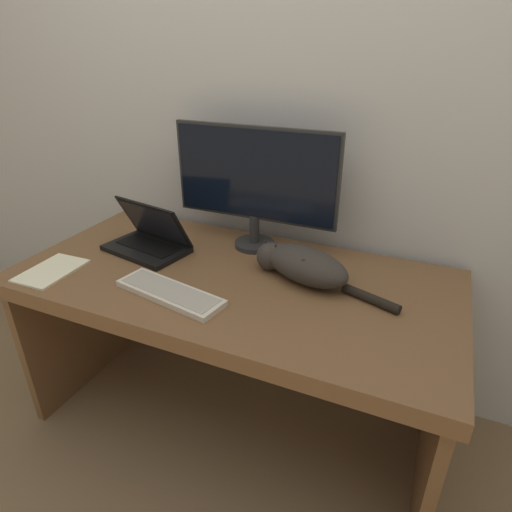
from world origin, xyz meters
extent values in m
plane|color=brown|center=(0.00, 0.00, 0.00)|extent=(12.00, 12.00, 0.00)
cube|color=silver|center=(0.00, 0.84, 1.30)|extent=(6.40, 0.06, 2.60)
cube|color=brown|center=(0.00, 0.39, 0.67)|extent=(1.60, 0.78, 0.06)
cube|color=brown|center=(-0.76, 0.39, 0.32)|extent=(0.04, 0.72, 0.64)
cube|color=brown|center=(0.76, 0.39, 0.32)|extent=(0.04, 0.72, 0.64)
cylinder|color=#282828|center=(-0.03, 0.65, 0.71)|extent=(0.16, 0.16, 0.02)
cylinder|color=#282828|center=(-0.03, 0.65, 0.78)|extent=(0.04, 0.04, 0.11)
cube|color=#282828|center=(-0.03, 0.66, 1.00)|extent=(0.67, 0.02, 0.36)
cube|color=black|center=(-0.03, 0.65, 1.00)|extent=(0.65, 0.01, 0.34)
cube|color=black|center=(-0.41, 0.43, 0.71)|extent=(0.36, 0.26, 0.02)
cube|color=black|center=(-0.41, 0.45, 0.72)|extent=(0.29, 0.16, 0.00)
cube|color=black|center=(-0.40, 0.49, 0.81)|extent=(0.34, 0.16, 0.18)
cube|color=black|center=(-0.40, 0.48, 0.81)|extent=(0.31, 0.14, 0.16)
cube|color=beige|center=(-0.13, 0.19, 0.71)|extent=(0.41, 0.19, 0.02)
cube|color=#ABA393|center=(-0.13, 0.19, 0.72)|extent=(0.38, 0.16, 0.00)
ellipsoid|color=#332D28|center=(0.25, 0.47, 0.76)|extent=(0.37, 0.26, 0.12)
ellipsoid|color=black|center=(0.27, 0.46, 0.79)|extent=(0.18, 0.16, 0.05)
sphere|color=#332D28|center=(0.11, 0.50, 0.75)|extent=(0.10, 0.10, 0.10)
cone|color=black|center=(0.09, 0.50, 0.80)|extent=(0.04, 0.04, 0.03)
cone|color=black|center=(0.13, 0.49, 0.80)|extent=(0.04, 0.04, 0.03)
cylinder|color=black|center=(0.49, 0.41, 0.72)|extent=(0.20, 0.10, 0.03)
cube|color=#F4EFC6|center=(-0.62, 0.15, 0.70)|extent=(0.17, 0.24, 0.01)
camera|label=1|loc=(0.63, -0.81, 1.46)|focal=30.00mm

